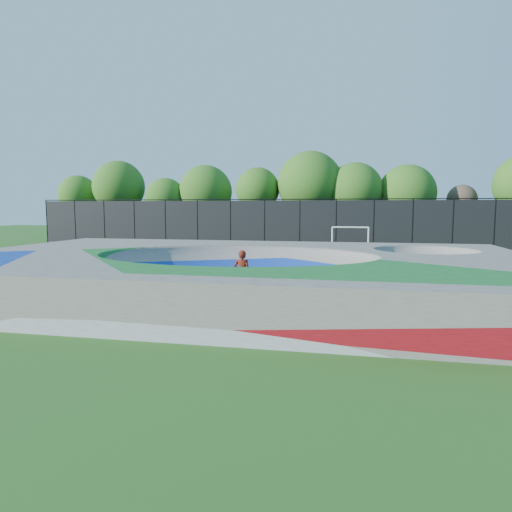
{
  "coord_description": "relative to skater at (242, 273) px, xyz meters",
  "views": [
    {
      "loc": [
        4.45,
        -17.08,
        3.26
      ],
      "look_at": [
        0.14,
        3.0,
        1.1
      ],
      "focal_mm": 32.0,
      "sensor_mm": 36.0,
      "label": 1
    }
  ],
  "objects": [
    {
      "name": "ground",
      "position": [
        -0.46,
        0.94,
        -0.87
      ],
      "size": [
        120.0,
        120.0,
        0.0
      ],
      "primitive_type": "plane",
      "color": "#205016",
      "rests_on": "ground"
    },
    {
      "name": "skateboard",
      "position": [
        0.0,
        0.0,
        -0.84
      ],
      "size": [
        0.79,
        0.27,
        0.05
      ],
      "primitive_type": "cube",
      "rotation": [
        0.0,
        0.0,
        0.06
      ],
      "color": "black",
      "rests_on": "ground"
    },
    {
      "name": "skate_deck",
      "position": [
        -0.46,
        0.94,
        -0.12
      ],
      "size": [
        22.0,
        14.0,
        1.5
      ],
      "primitive_type": "cube",
      "color": "gray",
      "rests_on": "ground"
    },
    {
      "name": "skater",
      "position": [
        0.0,
        0.0,
        0.0
      ],
      "size": [
        0.64,
        0.43,
        1.73
      ],
      "primitive_type": "imported",
      "rotation": [
        0.0,
        0.0,
        3.17
      ],
      "color": "#B12A0E",
      "rests_on": "ground"
    },
    {
      "name": "treeline",
      "position": [
        0.44,
        26.8,
        4.13
      ],
      "size": [
        52.83,
        7.48,
        8.45
      ],
      "color": "#3F301F",
      "rests_on": "ground"
    },
    {
      "name": "soccer_goal",
      "position": [
        3.73,
        19.39,
        0.42
      ],
      "size": [
        2.83,
        0.12,
        1.87
      ],
      "color": "silver",
      "rests_on": "ground"
    },
    {
      "name": "fence",
      "position": [
        -0.46,
        21.94,
        1.23
      ],
      "size": [
        48.09,
        0.09,
        4.04
      ],
      "color": "black",
      "rests_on": "ground"
    }
  ]
}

